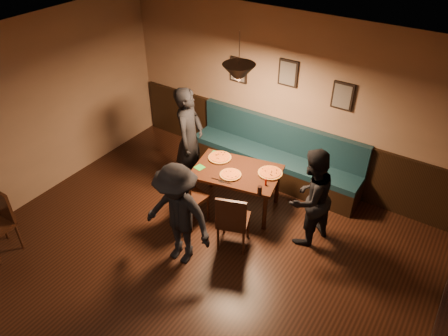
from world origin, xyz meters
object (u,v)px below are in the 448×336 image
at_px(chair_near_left, 190,196).
at_px(diner_left, 189,139).
at_px(diner_front, 178,216).
at_px(dining_table, 236,189).
at_px(booth_bench, 274,154).
at_px(chair_near_right, 234,219).
at_px(diner_right, 310,198).
at_px(soda_glass, 260,191).
at_px(tabasco_bottle, 266,182).

bearing_deg(chair_near_left, diner_left, 134.16).
bearing_deg(diner_front, dining_table, 85.30).
bearing_deg(dining_table, booth_bench, 70.65).
xyz_separation_m(chair_near_left, diner_front, (0.33, -0.68, 0.29)).
distance_m(dining_table, chair_near_right, 0.84).
xyz_separation_m(chair_near_right, diner_right, (0.81, 0.67, 0.28)).
distance_m(dining_table, chair_near_left, 0.78).
relative_size(booth_bench, soda_glass, 21.42).
bearing_deg(diner_front, chair_near_right, 50.97).
height_order(diner_left, soda_glass, diner_left).
relative_size(chair_near_left, diner_right, 0.64).
xyz_separation_m(dining_table, tabasco_bottle, (0.54, -0.08, 0.41)).
height_order(chair_near_right, soda_glass, chair_near_right).
bearing_deg(tabasco_bottle, diner_left, 173.67).
relative_size(chair_near_right, diner_left, 0.53).
distance_m(booth_bench, soda_glass, 1.39).
bearing_deg(chair_near_left, diner_right, 28.28).
relative_size(diner_right, tabasco_bottle, 11.75).
distance_m(booth_bench, tabasco_bottle, 1.17).
xyz_separation_m(dining_table, diner_left, (-0.95, 0.09, 0.54)).
height_order(dining_table, chair_near_left, chair_near_left).
height_order(diner_left, tabasco_bottle, diner_left).
relative_size(booth_bench, tabasco_bottle, 23.46).
height_order(chair_near_left, diner_left, diner_left).
bearing_deg(soda_glass, diner_right, 21.39).
xyz_separation_m(chair_near_left, diner_left, (-0.56, 0.76, 0.41)).
relative_size(booth_bench, diner_right, 2.00).
height_order(dining_table, diner_front, diner_front).
height_order(chair_near_right, tabasco_bottle, chair_near_right).
relative_size(diner_left, diner_right, 1.18).
bearing_deg(booth_bench, soda_glass, -71.31).
bearing_deg(diner_front, booth_bench, 83.10).
bearing_deg(soda_glass, diner_left, 165.25).
relative_size(diner_left, tabasco_bottle, 13.89).
distance_m(chair_near_right, diner_front, 0.83).
bearing_deg(chair_near_left, booth_bench, 80.00).
bearing_deg(diner_left, diner_front, -162.73).
xyz_separation_m(chair_near_right, diner_left, (-1.36, 0.82, 0.41)).
xyz_separation_m(dining_table, soda_glass, (0.57, -0.31, 0.42)).
bearing_deg(chair_near_left, diner_front, -56.33).
bearing_deg(diner_left, chair_near_right, -135.66).
relative_size(dining_table, diner_left, 0.73).
bearing_deg(chair_near_right, dining_table, 99.10).
height_order(diner_right, diner_front, diner_front).
bearing_deg(diner_left, diner_right, -108.52).
relative_size(diner_front, tabasco_bottle, 11.98).
relative_size(diner_right, soda_glass, 10.73).
bearing_deg(tabasco_bottle, diner_right, 1.52).
bearing_deg(diner_left, booth_bench, -65.07).
relative_size(diner_left, soda_glass, 12.68).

